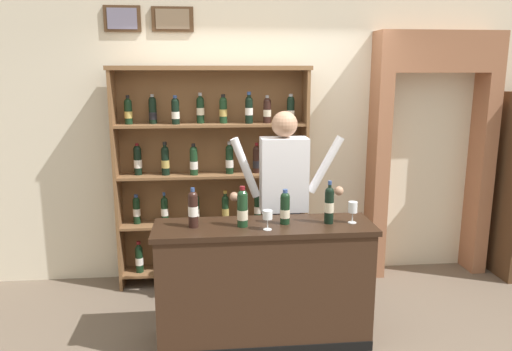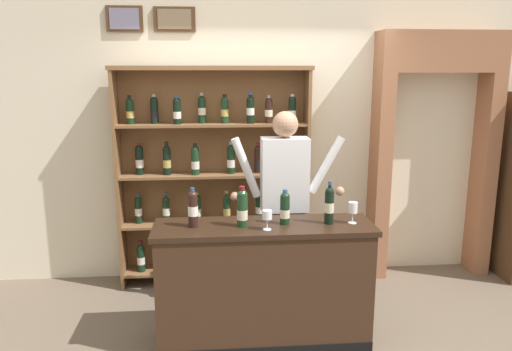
{
  "view_description": "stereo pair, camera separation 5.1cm",
  "coord_description": "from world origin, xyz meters",
  "px_view_note": "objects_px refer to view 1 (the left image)",
  "views": [
    {
      "loc": [
        -0.5,
        -3.51,
        2.1
      ],
      "look_at": [
        -0.13,
        0.11,
        1.31
      ],
      "focal_mm": 34.54,
      "sensor_mm": 36.0,
      "label": 1
    },
    {
      "loc": [
        -0.45,
        -3.52,
        2.1
      ],
      "look_at": [
        -0.13,
        0.11,
        1.31
      ],
      "focal_mm": 34.54,
      "sensor_mm": 36.0,
      "label": 2
    }
  ],
  "objects_px": {
    "tasting_bottle_riserva": "(329,204)",
    "wine_glass_left": "(353,208)",
    "wine_shelf": "(212,173)",
    "tasting_counter": "(264,284)",
    "shopkeeper": "(284,190)",
    "tasting_bottle_rosso": "(242,208)",
    "tasting_bottle_super_tuscan": "(285,208)",
    "wine_glass_spare": "(268,216)",
    "tasting_bottle_bianco": "(193,208)"
  },
  "relations": [
    {
      "from": "tasting_counter",
      "to": "tasting_bottle_bianco",
      "type": "bearing_deg",
      "value": 179.46
    },
    {
      "from": "tasting_counter",
      "to": "wine_glass_left",
      "type": "distance_m",
      "value": 0.9
    },
    {
      "from": "wine_shelf",
      "to": "tasting_bottle_riserva",
      "type": "height_order",
      "value": "wine_shelf"
    },
    {
      "from": "tasting_counter",
      "to": "shopkeeper",
      "type": "height_order",
      "value": "shopkeeper"
    },
    {
      "from": "tasting_bottle_super_tuscan",
      "to": "tasting_bottle_bianco",
      "type": "bearing_deg",
      "value": -179.49
    },
    {
      "from": "shopkeeper",
      "to": "tasting_bottle_super_tuscan",
      "type": "xyz_separation_m",
      "value": [
        -0.07,
        -0.51,
        -0.01
      ]
    },
    {
      "from": "tasting_bottle_rosso",
      "to": "tasting_bottle_riserva",
      "type": "bearing_deg",
      "value": 1.1
    },
    {
      "from": "tasting_bottle_rosso",
      "to": "tasting_bottle_riserva",
      "type": "height_order",
      "value": "tasting_bottle_riserva"
    },
    {
      "from": "tasting_bottle_bianco",
      "to": "tasting_bottle_riserva",
      "type": "relative_size",
      "value": 0.91
    },
    {
      "from": "tasting_bottle_super_tuscan",
      "to": "tasting_bottle_rosso",
      "type": "bearing_deg",
      "value": -174.28
    },
    {
      "from": "wine_shelf",
      "to": "tasting_bottle_rosso",
      "type": "bearing_deg",
      "value": -80.24
    },
    {
      "from": "tasting_bottle_super_tuscan",
      "to": "wine_glass_left",
      "type": "relative_size",
      "value": 1.61
    },
    {
      "from": "tasting_bottle_rosso",
      "to": "wine_shelf",
      "type": "bearing_deg",
      "value": 99.76
    },
    {
      "from": "tasting_bottle_super_tuscan",
      "to": "tasting_bottle_riserva",
      "type": "bearing_deg",
      "value": -3.4
    },
    {
      "from": "wine_glass_left",
      "to": "wine_glass_spare",
      "type": "bearing_deg",
      "value": -171.43
    },
    {
      "from": "tasting_bottle_super_tuscan",
      "to": "wine_glass_left",
      "type": "bearing_deg",
      "value": -3.44
    },
    {
      "from": "shopkeeper",
      "to": "tasting_bottle_riserva",
      "type": "xyz_separation_m",
      "value": [
        0.26,
        -0.53,
        0.01
      ]
    },
    {
      "from": "shopkeeper",
      "to": "tasting_counter",
      "type": "bearing_deg",
      "value": -113.92
    },
    {
      "from": "shopkeeper",
      "to": "tasting_bottle_rosso",
      "type": "xyz_separation_m",
      "value": [
        -0.39,
        -0.54,
        0.01
      ]
    },
    {
      "from": "tasting_bottle_riserva",
      "to": "wine_glass_left",
      "type": "distance_m",
      "value": 0.18
    },
    {
      "from": "tasting_bottle_bianco",
      "to": "tasting_bottle_super_tuscan",
      "type": "height_order",
      "value": "tasting_bottle_bianco"
    },
    {
      "from": "wine_shelf",
      "to": "tasting_bottle_riserva",
      "type": "distance_m",
      "value": 1.47
    },
    {
      "from": "tasting_counter",
      "to": "tasting_bottle_rosso",
      "type": "distance_m",
      "value": 0.64
    },
    {
      "from": "wine_shelf",
      "to": "shopkeeper",
      "type": "distance_m",
      "value": 0.89
    },
    {
      "from": "tasting_bottle_rosso",
      "to": "wine_glass_left",
      "type": "bearing_deg",
      "value": 0.1
    },
    {
      "from": "wine_glass_spare",
      "to": "tasting_counter",
      "type": "bearing_deg",
      "value": 95.13
    },
    {
      "from": "tasting_bottle_bianco",
      "to": "tasting_bottle_rosso",
      "type": "bearing_deg",
      "value": -4.14
    },
    {
      "from": "tasting_bottle_rosso",
      "to": "tasting_bottle_super_tuscan",
      "type": "distance_m",
      "value": 0.33
    },
    {
      "from": "wine_glass_left",
      "to": "wine_glass_spare",
      "type": "distance_m",
      "value": 0.67
    },
    {
      "from": "shopkeeper",
      "to": "tasting_bottle_bianco",
      "type": "relative_size",
      "value": 5.91
    },
    {
      "from": "tasting_bottle_super_tuscan",
      "to": "wine_glass_left",
      "type": "distance_m",
      "value": 0.51
    },
    {
      "from": "tasting_counter",
      "to": "tasting_bottle_bianco",
      "type": "relative_size",
      "value": 5.57
    },
    {
      "from": "tasting_bottle_bianco",
      "to": "wine_shelf",
      "type": "bearing_deg",
      "value": 82.4
    },
    {
      "from": "shopkeeper",
      "to": "wine_glass_left",
      "type": "xyz_separation_m",
      "value": [
        0.44,
        -0.54,
        -0.02
      ]
    },
    {
      "from": "tasting_counter",
      "to": "wine_glass_spare",
      "type": "distance_m",
      "value": 0.6
    },
    {
      "from": "tasting_bottle_riserva",
      "to": "tasting_counter",
      "type": "bearing_deg",
      "value": 178.99
    },
    {
      "from": "shopkeeper",
      "to": "tasting_bottle_rosso",
      "type": "relative_size",
      "value": 5.75
    },
    {
      "from": "wine_shelf",
      "to": "wine_glass_spare",
      "type": "bearing_deg",
      "value": -73.63
    },
    {
      "from": "shopkeeper",
      "to": "wine_glass_spare",
      "type": "xyz_separation_m",
      "value": [
        -0.22,
        -0.64,
        -0.03
      ]
    },
    {
      "from": "wine_shelf",
      "to": "tasting_bottle_bianco",
      "type": "bearing_deg",
      "value": -97.6
    },
    {
      "from": "tasting_counter",
      "to": "tasting_bottle_bianco",
      "type": "distance_m",
      "value": 0.82
    },
    {
      "from": "tasting_counter",
      "to": "tasting_bottle_super_tuscan",
      "type": "relative_size",
      "value": 6.22
    },
    {
      "from": "tasting_bottle_rosso",
      "to": "tasting_bottle_riserva",
      "type": "relative_size",
      "value": 0.93
    },
    {
      "from": "wine_shelf",
      "to": "tasting_counter",
      "type": "xyz_separation_m",
      "value": [
        0.37,
        -1.18,
        -0.64
      ]
    },
    {
      "from": "wine_shelf",
      "to": "wine_glass_left",
      "type": "height_order",
      "value": "wine_shelf"
    },
    {
      "from": "tasting_counter",
      "to": "tasting_bottle_super_tuscan",
      "type": "height_order",
      "value": "tasting_bottle_super_tuscan"
    },
    {
      "from": "wine_shelf",
      "to": "wine_glass_spare",
      "type": "relative_size",
      "value": 14.49
    },
    {
      "from": "tasting_bottle_bianco",
      "to": "tasting_bottle_riserva",
      "type": "height_order",
      "value": "tasting_bottle_riserva"
    },
    {
      "from": "tasting_bottle_rosso",
      "to": "tasting_bottle_super_tuscan",
      "type": "height_order",
      "value": "tasting_bottle_rosso"
    },
    {
      "from": "tasting_bottle_super_tuscan",
      "to": "wine_shelf",
      "type": "bearing_deg",
      "value": 114.41
    }
  ]
}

